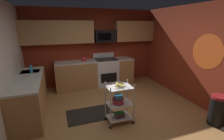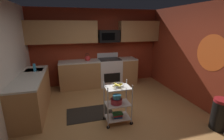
% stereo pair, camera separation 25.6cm
% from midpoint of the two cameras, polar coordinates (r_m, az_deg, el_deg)
% --- Properties ---
extents(floor, '(4.40, 4.80, 0.04)m').
position_cam_midpoint_polar(floor, '(3.91, 0.10, -16.56)').
color(floor, '#A87542').
rests_on(floor, ground).
extents(wall_back, '(4.52, 0.06, 2.60)m').
position_cam_midpoint_polar(wall_back, '(5.70, -8.18, 7.90)').
color(wall_back, maroon).
rests_on(wall_back, ground).
extents(wall_right, '(0.06, 4.80, 2.60)m').
position_cam_midpoint_polar(wall_right, '(4.63, 27.20, 4.43)').
color(wall_right, maroon).
rests_on(wall_right, ground).
extents(wall_flower_decal, '(0.00, 0.85, 0.85)m').
position_cam_midpoint_polar(wall_flower_decal, '(4.42, 29.39, 5.66)').
color(wall_flower_decal, '#E5591E').
extents(counter_run, '(3.52, 2.57, 0.92)m').
position_cam_midpoint_polar(counter_run, '(4.94, -15.10, -3.76)').
color(counter_run, '#B27F4C').
rests_on(counter_run, ground).
extents(oven_range, '(0.76, 0.65, 1.10)m').
position_cam_midpoint_polar(oven_range, '(5.65, -3.44, -0.58)').
color(oven_range, white).
rests_on(oven_range, ground).
extents(upper_cabinets, '(4.40, 0.33, 0.70)m').
position_cam_midpoint_polar(upper_cabinets, '(5.45, -8.87, 13.31)').
color(upper_cabinets, '#B27F4C').
extents(microwave, '(0.70, 0.39, 0.40)m').
position_cam_midpoint_polar(microwave, '(5.53, -3.96, 11.94)').
color(microwave, black).
extents(rolling_cart, '(0.59, 0.37, 0.91)m').
position_cam_midpoint_polar(rolling_cart, '(3.50, 0.51, -11.85)').
color(rolling_cart, silver).
rests_on(rolling_cart, ground).
extents(fruit_bowl, '(0.27, 0.27, 0.07)m').
position_cam_midpoint_polar(fruit_bowl, '(3.32, 0.53, -5.37)').
color(fruit_bowl, silver).
rests_on(fruit_bowl, rolling_cart).
extents(mixing_bowl_large, '(0.25, 0.25, 0.11)m').
position_cam_midpoint_polar(mixing_bowl_large, '(3.46, 0.03, -10.94)').
color(mixing_bowl_large, maroon).
rests_on(mixing_bowl_large, rolling_cart).
extents(mixing_bowl_small, '(0.18, 0.18, 0.08)m').
position_cam_midpoint_polar(mixing_bowl_small, '(3.42, 0.21, -9.46)').
color(mixing_bowl_small, '#338CBF').
rests_on(mixing_bowl_small, rolling_cart).
extents(book_stack, '(0.22, 0.18, 0.10)m').
position_cam_midpoint_polar(book_stack, '(3.64, 0.50, -15.66)').
color(book_stack, '#1E4C8C').
rests_on(book_stack, rolling_cart).
extents(kettle, '(0.21, 0.18, 0.26)m').
position_cam_midpoint_polar(kettle, '(5.37, -11.33, 3.96)').
color(kettle, red).
rests_on(kettle, counter_run).
extents(dish_soap_bottle, '(0.06, 0.06, 0.20)m').
position_cam_midpoint_polar(dish_soap_bottle, '(4.50, -28.40, 0.31)').
color(dish_soap_bottle, '#2D8CBF').
rests_on(dish_soap_bottle, counter_run).
extents(trash_can, '(0.34, 0.42, 0.66)m').
position_cam_midpoint_polar(trash_can, '(4.09, 32.09, -12.14)').
color(trash_can, black).
rests_on(trash_can, ground).
extents(floor_rug, '(1.10, 0.70, 0.01)m').
position_cam_midpoint_polar(floor_rug, '(4.03, -9.57, -15.31)').
color(floor_rug, black).
rests_on(floor_rug, ground).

